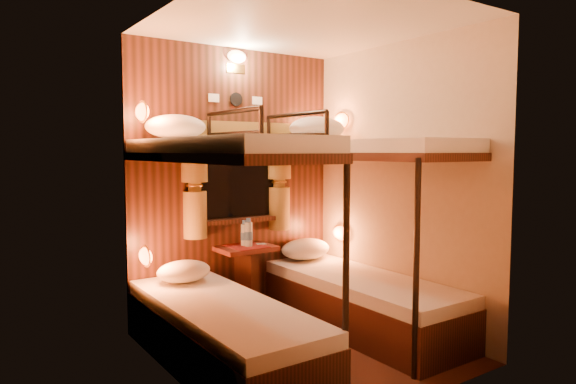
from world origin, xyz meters
TOP-DOWN VIEW (x-y plane):
  - floor at (0.00, 0.00)m, footprint 2.10×2.10m
  - ceiling at (0.00, 0.00)m, footprint 2.10×2.10m
  - wall_back at (0.00, 1.05)m, footprint 2.40×0.00m
  - wall_front at (0.00, -1.05)m, footprint 2.40×0.00m
  - wall_left at (-1.00, 0.00)m, footprint 0.00×2.40m
  - wall_right at (1.00, 0.00)m, footprint 0.00×2.40m
  - back_panel at (0.00, 1.04)m, footprint 2.00×0.03m
  - bunk_left at (-0.65, 0.07)m, footprint 0.72×1.90m
  - bunk_right at (0.65, 0.07)m, footprint 0.72×1.90m
  - window at (0.00, 1.00)m, footprint 1.00×0.12m
  - curtains at (0.00, 0.97)m, footprint 1.10×0.22m
  - back_fixtures at (0.00, 1.00)m, footprint 0.54×0.09m
  - reading_lamps at (-0.00, 0.70)m, footprint 2.00×0.20m
  - table at (0.00, 0.85)m, footprint 0.50×0.34m
  - bottle_left at (0.00, 0.89)m, footprint 0.07×0.07m
  - bottle_right at (0.01, 0.83)m, footprint 0.07×0.07m
  - sachet_a at (0.16, 0.86)m, footprint 0.10×0.08m
  - sachet_b at (0.10, 0.81)m, footprint 0.08×0.08m
  - pillow_lower_left at (-0.65, 0.71)m, footprint 0.44×0.31m
  - pillow_lower_right at (0.65, 0.85)m, footprint 0.50×0.36m
  - pillow_upper_left at (-0.65, 0.82)m, footprint 0.49×0.35m
  - pillow_upper_right at (0.65, 0.68)m, footprint 0.55×0.39m

SIDE VIEW (x-z plane):
  - floor at x=0.00m, z-range 0.00..0.00m
  - table at x=0.00m, z-range 0.09..0.74m
  - pillow_lower_left at x=-0.65m, z-range 0.46..0.63m
  - pillow_lower_right at x=0.65m, z-range 0.46..0.65m
  - bunk_left at x=-0.65m, z-range -0.35..1.47m
  - bunk_right at x=0.65m, z-range -0.35..1.47m
  - sachet_b at x=0.10m, z-range 0.65..0.65m
  - sachet_a at x=0.16m, z-range 0.65..0.66m
  - bottle_left at x=0.00m, z-range 0.63..0.86m
  - bottle_right at x=0.01m, z-range 0.63..0.89m
  - window at x=0.00m, z-range 0.79..1.58m
  - wall_back at x=0.00m, z-range 0.00..2.40m
  - wall_front at x=0.00m, z-range 0.00..2.40m
  - wall_left at x=-1.00m, z-range 0.00..2.40m
  - wall_right at x=1.00m, z-range 0.00..2.40m
  - back_panel at x=0.00m, z-range 0.00..2.40m
  - reading_lamps at x=0.00m, z-range 0.62..1.86m
  - curtains at x=0.00m, z-range 0.76..1.76m
  - pillow_upper_left at x=-0.65m, z-range 1.59..1.78m
  - pillow_upper_right at x=0.65m, z-range 1.59..1.80m
  - back_fixtures at x=0.00m, z-range 2.00..2.49m
  - ceiling at x=0.00m, z-range 2.40..2.40m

